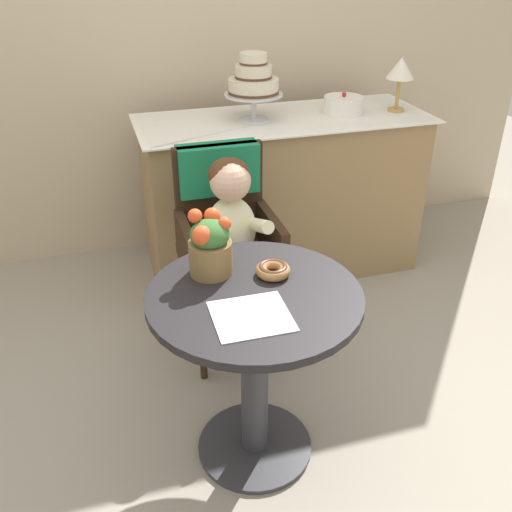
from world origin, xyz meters
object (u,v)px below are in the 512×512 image
Objects in this scene: tiered_cake_stand at (253,82)px; table_lamp at (401,70)px; donut_front at (273,270)px; seated_child at (233,226)px; wicker_chair at (224,219)px; round_layer_cake at (343,105)px; flower_vase at (210,245)px; cafe_table at (255,344)px.

tiered_cake_stand is 0.80m from table_lamp.
seated_child is at bearing 92.00° from donut_front.
round_layer_cake is (0.80, 0.55, 0.31)m from wicker_chair.
seated_child is 2.55× the size of table_lamp.
tiered_cake_stand reaches higher than donut_front.
round_layer_cake is at bearing -2.29° from tiered_cake_stand.
wicker_chair is 4.11× the size of flower_vase.
seated_child reaches higher than donut_front.
table_lamp is (1.18, 1.25, 0.61)m from cafe_table.
seated_child is at bearing -95.04° from wicker_chair.
table_lamp is at bearing 20.15° from wicker_chair.
wicker_chair is 0.79m from tiered_cake_stand.
donut_front is 0.57× the size of round_layer_cake.
cafe_table is 2.13× the size of tiered_cake_stand.
round_layer_cake is at bearing 56.61° from donut_front.
cafe_table is at bearing -57.19° from flower_vase.
cafe_table is 3.41× the size of round_layer_cake.
table_lamp reaches higher than flower_vase.
donut_front is 0.23m from flower_vase.
round_layer_cake is 0.74× the size of table_lamp.
donut_front is 1.63m from table_lamp.
tiered_cake_stand is (0.49, 1.13, 0.27)m from flower_vase.
table_lamp is at bearing 46.62° from cafe_table.
tiered_cake_stand is at bearing 76.57° from donut_front.
tiered_cake_stand is at bearing 177.71° from round_layer_cake.
donut_front is at bearing -21.23° from flower_vase.
cafe_table is 2.53× the size of table_lamp.
donut_front is (0.02, -0.64, 0.10)m from wicker_chair.
round_layer_cake is (0.50, -0.02, -0.15)m from tiered_cake_stand.
round_layer_cake is (0.99, 1.11, 0.12)m from flower_vase.
table_lamp is (1.10, 0.67, 0.44)m from seated_child.
round_layer_cake reaches higher than seated_child.
seated_child is 3.13× the size of flower_vase.
cafe_table is at bearing -106.36° from tiered_cake_stand.
table_lamp is (1.08, 1.16, 0.37)m from donut_front.
seated_child is at bearing 82.46° from cafe_table.
seated_child reaches higher than cafe_table.
cafe_table is 1.61m from round_layer_cake.
table_lamp is (0.30, -0.03, 0.17)m from round_layer_cake.
round_layer_cake is at bearing 29.53° from wicker_chair.
table_lamp reaches higher than round_layer_cake.
seated_child is 3.44× the size of round_layer_cake.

